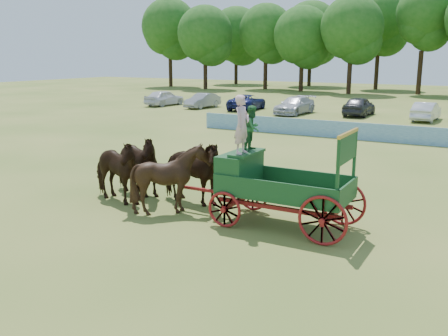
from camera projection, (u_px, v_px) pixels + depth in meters
ground at (304, 247)px, 13.33m from camera, size 160.00×160.00×0.00m
horse_lead_left at (114, 170)px, 17.14m from camera, size 2.88×1.76×2.26m
horse_lead_right at (134, 164)px, 18.08m from camera, size 2.88×1.77×2.26m
horse_wheel_left at (171, 179)px, 16.00m from camera, size 2.07×1.84×2.27m
horse_wheel_right at (190, 172)px, 16.93m from camera, size 2.75×1.39×2.26m
farm_dray at (262, 171)px, 14.94m from camera, size 5.99×2.00×3.88m
sponsor_banner at (398, 134)px, 28.99m from camera, size 26.00×0.08×1.05m
parked_cars at (332, 106)px, 42.47m from camera, size 36.22×6.79×1.62m
treeline at (423, 24)px, 65.87m from camera, size 92.87×24.12×14.64m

